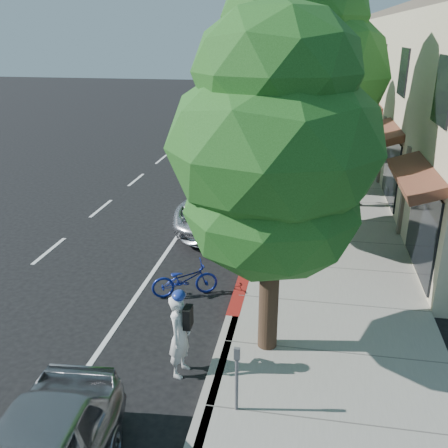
% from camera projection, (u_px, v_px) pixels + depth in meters
% --- Properties ---
extents(ground, '(120.00, 120.00, 0.00)m').
position_uv_depth(ground, '(239.00, 300.00, 12.53)').
color(ground, black).
rests_on(ground, ground).
extents(sidewalk, '(4.60, 56.00, 0.15)m').
position_uv_depth(sidewalk, '(327.00, 202.00, 19.48)').
color(sidewalk, gray).
rests_on(sidewalk, ground).
extents(curb, '(0.30, 56.00, 0.15)m').
position_uv_depth(curb, '(268.00, 199.00, 19.85)').
color(curb, '#9E998E').
rests_on(curb, ground).
extents(curb_red_segment, '(0.32, 4.00, 0.15)m').
position_uv_depth(curb_red_segment, '(244.00, 280.00, 13.42)').
color(curb_red_segment, maroon).
rests_on(curb_red_segment, ground).
extents(street_tree_0, '(3.97, 3.97, 6.88)m').
position_uv_depth(street_tree_0, '(274.00, 151.00, 9.00)').
color(street_tree_0, black).
rests_on(street_tree_0, ground).
extents(street_tree_1, '(5.50, 5.50, 8.34)m').
position_uv_depth(street_tree_1, '(292.00, 78.00, 14.24)').
color(street_tree_1, black).
rests_on(street_tree_1, ground).
extents(street_tree_2, '(4.09, 4.09, 6.70)m').
position_uv_depth(street_tree_2, '(298.00, 89.00, 20.08)').
color(street_tree_2, black).
rests_on(street_tree_2, ground).
extents(street_tree_3, '(5.52, 5.52, 7.57)m').
position_uv_depth(street_tree_3, '(303.00, 70.00, 25.47)').
color(street_tree_3, black).
rests_on(street_tree_3, ground).
extents(street_tree_4, '(4.22, 4.22, 7.09)m').
position_uv_depth(street_tree_4, '(305.00, 64.00, 31.01)').
color(street_tree_4, black).
rests_on(street_tree_4, ground).
extents(street_tree_5, '(4.76, 4.76, 7.59)m').
position_uv_depth(street_tree_5, '(307.00, 56.00, 36.43)').
color(street_tree_5, black).
rests_on(street_tree_5, ground).
extents(cyclist, '(0.52, 0.69, 1.71)m').
position_uv_depth(cyclist, '(180.00, 336.00, 9.58)').
color(cyclist, silver).
rests_on(cyclist, ground).
extents(bicycle, '(1.78, 1.21, 0.89)m').
position_uv_depth(bicycle, '(185.00, 279.00, 12.63)').
color(bicycle, navy).
rests_on(bicycle, ground).
extents(silver_suv, '(3.49, 6.60, 1.77)m').
position_uv_depth(silver_suv, '(235.00, 198.00, 17.42)').
color(silver_suv, silver).
rests_on(silver_suv, ground).
extents(dark_sedan, '(1.82, 4.45, 1.43)m').
position_uv_depth(dark_sedan, '(239.00, 175.00, 20.75)').
color(dark_sedan, black).
rests_on(dark_sedan, ground).
extents(white_pickup, '(3.03, 5.93, 1.65)m').
position_uv_depth(white_pickup, '(268.00, 142.00, 26.48)').
color(white_pickup, white).
rests_on(white_pickup, ground).
extents(dark_suv_far, '(2.52, 5.07, 1.66)m').
position_uv_depth(dark_suv_far, '(261.00, 118.00, 33.77)').
color(dark_suv_far, black).
rests_on(dark_suv_far, ground).
extents(pedestrian, '(0.89, 0.78, 1.55)m').
position_uv_depth(pedestrian, '(353.00, 185.00, 18.72)').
color(pedestrian, black).
rests_on(pedestrian, sidewalk).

